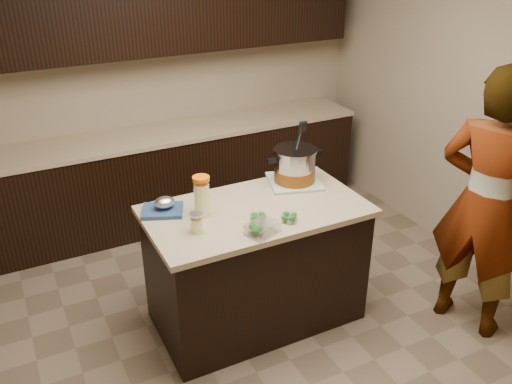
# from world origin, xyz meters

# --- Properties ---
(ground_plane) EXTENTS (4.00, 4.00, 0.00)m
(ground_plane) POSITION_xyz_m (0.00, 0.00, 0.00)
(ground_plane) COLOR brown
(ground_plane) RESTS_ON ground
(room_shell) EXTENTS (4.04, 4.04, 2.72)m
(room_shell) POSITION_xyz_m (0.00, 0.00, 1.71)
(room_shell) COLOR tan
(room_shell) RESTS_ON ground
(back_cabinets) EXTENTS (3.60, 0.63, 2.33)m
(back_cabinets) POSITION_xyz_m (0.00, 1.74, 0.94)
(back_cabinets) COLOR black
(back_cabinets) RESTS_ON ground
(island) EXTENTS (1.46, 0.81, 0.90)m
(island) POSITION_xyz_m (0.00, 0.00, 0.45)
(island) COLOR black
(island) RESTS_ON ground
(dish_towel) EXTENTS (0.45, 0.45, 0.02)m
(dish_towel) POSITION_xyz_m (0.42, 0.23, 0.91)
(dish_towel) COLOR #5B8761
(dish_towel) RESTS_ON island
(stock_pot) EXTENTS (0.44, 0.33, 0.44)m
(stock_pot) POSITION_xyz_m (0.42, 0.22, 1.02)
(stock_pot) COLOR #B7B7BC
(stock_pot) RESTS_ON dish_towel
(lemonade_pitcher) EXTENTS (0.12, 0.12, 0.27)m
(lemonade_pitcher) POSITION_xyz_m (-0.35, 0.08, 1.02)
(lemonade_pitcher) COLOR #F2F294
(lemonade_pitcher) RESTS_ON island
(mason_jar) EXTENTS (0.10, 0.10, 0.14)m
(mason_jar) POSITION_xyz_m (-0.46, -0.11, 0.96)
(mason_jar) COLOR #F2F294
(mason_jar) RESTS_ON island
(broccoli_tub_left) EXTENTS (0.10, 0.10, 0.05)m
(broccoli_tub_left) POSITION_xyz_m (-0.07, -0.16, 0.92)
(broccoli_tub_left) COLOR silver
(broccoli_tub_left) RESTS_ON island
(broccoli_tub_right) EXTENTS (0.13, 0.13, 0.05)m
(broccoli_tub_right) POSITION_xyz_m (0.11, -0.25, 0.92)
(broccoli_tub_right) COLOR silver
(broccoli_tub_right) RESTS_ON island
(broccoli_tub_rect) EXTENTS (0.23, 0.20, 0.07)m
(broccoli_tub_rect) POSITION_xyz_m (-0.11, -0.31, 0.93)
(broccoli_tub_rect) COLOR silver
(broccoli_tub_rect) RESTS_ON island
(blue_tray) EXTENTS (0.32, 0.29, 0.10)m
(blue_tray) POSITION_xyz_m (-0.56, 0.22, 0.93)
(blue_tray) COLOR navy
(blue_tray) RESTS_ON island
(person) EXTENTS (0.67, 0.80, 1.88)m
(person) POSITION_xyz_m (1.33, -0.70, 0.94)
(person) COLOR gray
(person) RESTS_ON ground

